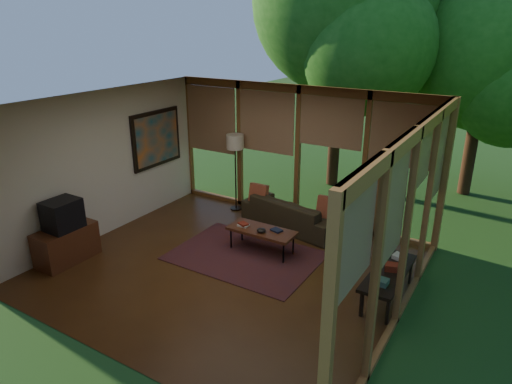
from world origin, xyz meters
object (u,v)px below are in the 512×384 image
Objects in this scene: floor_lamp at (235,146)px; coffee_table at (262,231)px; media_cabinet at (66,244)px; side_console at (382,272)px; television at (62,215)px; sofa at (293,213)px.

floor_lamp is 2.26m from coffee_table.
media_cabinet is 5.15m from side_console.
television reaches higher than media_cabinet.
side_console reaches higher than coffee_table.
media_cabinet is 0.71× the size of side_console.
floor_lamp is 1.38× the size of coffee_table.
television is 3.61m from floor_lamp.
side_console is at bearing 18.99° from media_cabinet.
media_cabinet is 3.75m from floor_lamp.
media_cabinet is 0.61× the size of floor_lamp.
coffee_table is at bearing 37.17° from television.
television is 0.39× the size of side_console.
side_console is (3.69, -1.70, -1.00)m from floor_lamp.
television is at bearing -160.93° from side_console.
sofa reaches higher than side_console.
media_cabinet is 3.31m from coffee_table.
sofa is 2.69m from side_console.
floor_lamp is (-1.46, 0.19, 1.11)m from sofa.
sofa is at bearing 90.21° from coffee_table.
media_cabinet is 1.82× the size of television.
floor_lamp reaches higher than media_cabinet.
floor_lamp reaches higher than sofa.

